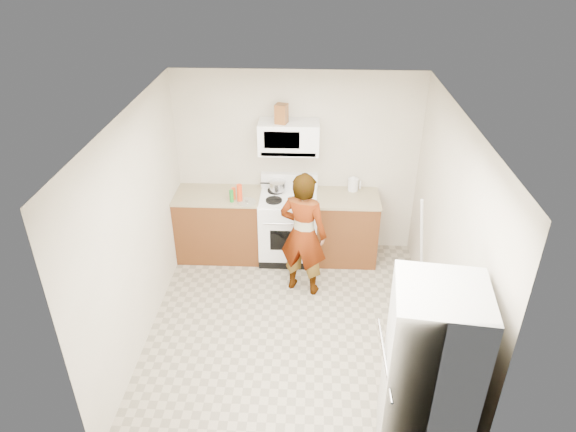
# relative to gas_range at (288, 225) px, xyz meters

# --- Properties ---
(floor) EXTENTS (3.60, 3.60, 0.00)m
(floor) POSITION_rel_gas_range_xyz_m (0.10, -1.48, -0.49)
(floor) COLOR gray
(floor) RESTS_ON ground
(back_wall) EXTENTS (3.20, 0.02, 2.50)m
(back_wall) POSITION_rel_gas_range_xyz_m (0.10, 0.31, 0.76)
(back_wall) COLOR beige
(back_wall) RESTS_ON floor
(right_wall) EXTENTS (0.02, 3.60, 2.50)m
(right_wall) POSITION_rel_gas_range_xyz_m (1.69, -1.48, 0.76)
(right_wall) COLOR beige
(right_wall) RESTS_ON floor
(cabinet_left) EXTENTS (1.12, 0.62, 0.90)m
(cabinet_left) POSITION_rel_gas_range_xyz_m (-0.94, 0.01, -0.04)
(cabinet_left) COLOR #5A2815
(cabinet_left) RESTS_ON floor
(counter_left) EXTENTS (1.14, 0.64, 0.03)m
(counter_left) POSITION_rel_gas_range_xyz_m (-0.94, 0.01, 0.43)
(counter_left) COLOR #998F67
(counter_left) RESTS_ON cabinet_left
(cabinet_right) EXTENTS (0.80, 0.62, 0.90)m
(cabinet_right) POSITION_rel_gas_range_xyz_m (0.78, 0.01, -0.04)
(cabinet_right) COLOR #5A2815
(cabinet_right) RESTS_ON floor
(counter_right) EXTENTS (0.82, 0.64, 0.03)m
(counter_right) POSITION_rel_gas_range_xyz_m (0.78, 0.01, 0.43)
(counter_right) COLOR #998F67
(counter_right) RESTS_ON cabinet_right
(gas_range) EXTENTS (0.76, 0.65, 1.13)m
(gas_range) POSITION_rel_gas_range_xyz_m (0.00, 0.00, 0.00)
(gas_range) COLOR white
(gas_range) RESTS_ON floor
(microwave) EXTENTS (0.76, 0.38, 0.40)m
(microwave) POSITION_rel_gas_range_xyz_m (0.00, 0.13, 1.21)
(microwave) COLOR white
(microwave) RESTS_ON back_wall
(person) EXTENTS (0.68, 0.55, 1.61)m
(person) POSITION_rel_gas_range_xyz_m (0.21, -0.74, 0.32)
(person) COLOR tan
(person) RESTS_ON floor
(fridge) EXTENTS (0.78, 0.78, 1.70)m
(fridge) POSITION_rel_gas_range_xyz_m (1.27, -2.94, 0.36)
(fridge) COLOR silver
(fridge) RESTS_ON floor
(kettle) EXTENTS (0.18, 0.18, 0.17)m
(kettle) POSITION_rel_gas_range_xyz_m (0.85, 0.21, 0.53)
(kettle) COLOR silver
(kettle) RESTS_ON counter_right
(jug) EXTENTS (0.17, 0.17, 0.24)m
(jug) POSITION_rel_gas_range_xyz_m (-0.09, 0.07, 1.53)
(jug) COLOR brown
(jug) RESTS_ON microwave
(saucepan) EXTENTS (0.23, 0.23, 0.11)m
(saucepan) POSITION_rel_gas_range_xyz_m (-0.15, 0.13, 0.53)
(saucepan) COLOR silver
(saucepan) RESTS_ON gas_range
(tray) EXTENTS (0.29, 0.25, 0.05)m
(tray) POSITION_rel_gas_range_xyz_m (0.15, -0.13, 0.47)
(tray) COLOR white
(tray) RESTS_ON gas_range
(bottle_spray) EXTENTS (0.08, 0.08, 0.23)m
(bottle_spray) POSITION_rel_gas_range_xyz_m (-0.62, -0.17, 0.56)
(bottle_spray) COLOR red
(bottle_spray) RESTS_ON counter_left
(bottle_hot_sauce) EXTENTS (0.06, 0.06, 0.16)m
(bottle_hot_sauce) POSITION_rel_gas_range_xyz_m (-0.70, -0.12, 0.53)
(bottle_hot_sauce) COLOR #EA4E1A
(bottle_hot_sauce) RESTS_ON counter_left
(bottle_green_cap) EXTENTS (0.06, 0.06, 0.16)m
(bottle_green_cap) POSITION_rel_gas_range_xyz_m (-0.72, -0.20, 0.53)
(bottle_green_cap) COLOR #167B22
(bottle_green_cap) RESTS_ON counter_left
(pot_lid) EXTENTS (0.31, 0.31, 0.01)m
(pot_lid) POSITION_rel_gas_range_xyz_m (-0.52, -0.21, 0.46)
(pot_lid) COLOR white
(pot_lid) RESTS_ON counter_left
(broom) EXTENTS (0.24, 0.22, 1.40)m
(broom) POSITION_rel_gas_range_xyz_m (1.61, -0.85, 0.23)
(broom) COLOR silver
(broom) RESTS_ON floor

